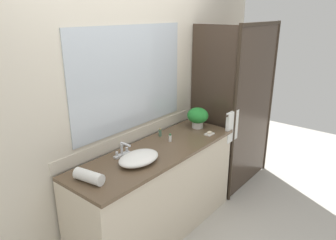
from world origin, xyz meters
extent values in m
plane|color=#B7B2A8|center=(0.00, 0.00, 0.00)|extent=(8.00, 8.00, 0.00)
cube|color=beige|center=(0.00, 0.34, 1.30)|extent=(4.40, 0.05, 2.60)
cube|color=beige|center=(0.00, 0.32, 0.96)|extent=(1.80, 0.01, 0.11)
cube|color=silver|center=(0.00, 0.31, 1.52)|extent=(1.36, 0.01, 0.95)
cube|color=beige|center=(0.00, 0.01, 0.43)|extent=(1.80, 0.56, 0.87)
cube|color=brown|center=(0.00, 0.00, 0.89)|extent=(1.80, 0.58, 0.03)
cylinder|color=#2D2319|center=(1.95, -0.27, 1.00)|extent=(0.04, 0.04, 2.00)
cylinder|color=#2D2319|center=(0.95, -0.27, 1.00)|extent=(0.04, 0.04, 2.00)
cube|color=#2D2319|center=(1.45, -0.27, 1.98)|extent=(1.00, 0.04, 0.04)
cube|color=#382B21|center=(1.45, -0.27, 1.00)|extent=(0.96, 0.01, 1.96)
cube|color=#382B21|center=(0.95, 0.02, 1.00)|extent=(0.01, 0.57, 1.96)
cylinder|color=#2D2319|center=(0.93, -0.26, 1.08)|extent=(0.32, 0.02, 0.02)
cube|color=white|center=(0.93, -0.26, 0.93)|extent=(0.22, 0.04, 0.34)
ellipsoid|color=white|center=(-0.29, -0.05, 0.94)|extent=(0.39, 0.27, 0.08)
cube|color=silver|center=(-0.29, 0.16, 0.91)|extent=(0.17, 0.04, 0.02)
cylinder|color=silver|center=(-0.29, 0.16, 0.97)|extent=(0.02, 0.02, 0.11)
cylinder|color=silver|center=(-0.29, 0.11, 1.02)|extent=(0.02, 0.11, 0.02)
cylinder|color=silver|center=(-0.35, 0.16, 0.94)|extent=(0.02, 0.02, 0.04)
cylinder|color=silver|center=(-0.23, 0.16, 0.94)|extent=(0.02, 0.02, 0.04)
cylinder|color=beige|center=(0.72, 0.05, 0.93)|extent=(0.12, 0.12, 0.07)
ellipsoid|color=#258130|center=(0.72, 0.05, 1.04)|extent=(0.23, 0.23, 0.17)
cube|color=silver|center=(0.62, -0.17, 0.91)|extent=(0.10, 0.07, 0.01)
ellipsoid|color=beige|center=(0.62, -0.17, 0.92)|extent=(0.07, 0.04, 0.02)
cylinder|color=#4C7056|center=(0.27, 0.20, 0.94)|extent=(0.03, 0.03, 0.07)
cylinder|color=#9E895B|center=(0.27, 0.20, 0.98)|extent=(0.02, 0.02, 0.01)
cylinder|color=white|center=(0.23, 0.03, 0.93)|extent=(0.03, 0.03, 0.06)
cylinder|color=#2D6638|center=(0.23, 0.03, 0.97)|extent=(0.02, 0.02, 0.01)
cylinder|color=white|center=(-0.76, 0.02, 0.95)|extent=(0.13, 0.25, 0.09)
camera|label=1|loc=(-1.99, -1.75, 2.11)|focal=33.64mm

